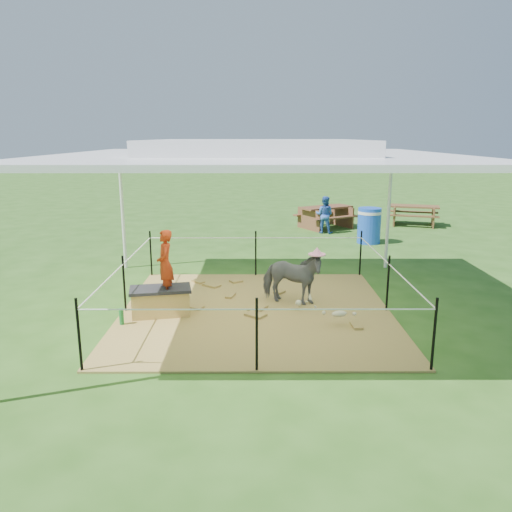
{
  "coord_description": "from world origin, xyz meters",
  "views": [
    {
      "loc": [
        -0.03,
        -8.15,
        2.96
      ],
      "look_at": [
        0.0,
        0.6,
        0.85
      ],
      "focal_mm": 35.0,
      "sensor_mm": 36.0,
      "label": 1
    }
  ],
  "objects_px": {
    "straw_bale": "(161,303)",
    "foal": "(339,312)",
    "picnic_table_far": "(414,215)",
    "woman": "(165,258)",
    "picnic_table_near": "(325,217)",
    "trash_barrel": "(369,226)",
    "pony": "(291,278)",
    "distant_person": "(324,215)",
    "green_bottle": "(121,317)"
  },
  "relations": [
    {
      "from": "pony",
      "to": "foal",
      "type": "distance_m",
      "value": 1.29
    },
    {
      "from": "woman",
      "to": "pony",
      "type": "relative_size",
      "value": 1.0
    },
    {
      "from": "straw_bale",
      "to": "trash_barrel",
      "type": "relative_size",
      "value": 0.94
    },
    {
      "from": "woman",
      "to": "trash_barrel",
      "type": "relative_size",
      "value": 1.13
    },
    {
      "from": "picnic_table_near",
      "to": "woman",
      "type": "bearing_deg",
      "value": -144.67
    },
    {
      "from": "straw_bale",
      "to": "foal",
      "type": "bearing_deg",
      "value": -9.84
    },
    {
      "from": "straw_bale",
      "to": "picnic_table_far",
      "type": "bearing_deg",
      "value": 51.62
    },
    {
      "from": "foal",
      "to": "picnic_table_near",
      "type": "height_order",
      "value": "picnic_table_near"
    },
    {
      "from": "pony",
      "to": "distant_person",
      "type": "bearing_deg",
      "value": 7.14
    },
    {
      "from": "woman",
      "to": "picnic_table_near",
      "type": "xyz_separation_m",
      "value": [
        3.81,
        8.28,
        -0.65
      ]
    },
    {
      "from": "picnic_table_far",
      "to": "straw_bale",
      "type": "bearing_deg",
      "value": -111.24
    },
    {
      "from": "straw_bale",
      "to": "foal",
      "type": "height_order",
      "value": "foal"
    },
    {
      "from": "foal",
      "to": "picnic_table_near",
      "type": "distance_m",
      "value": 8.85
    },
    {
      "from": "pony",
      "to": "woman",
      "type": "bearing_deg",
      "value": 124.44
    },
    {
      "from": "green_bottle",
      "to": "foal",
      "type": "xyz_separation_m",
      "value": [
        3.46,
        -0.05,
        0.09
      ]
    },
    {
      "from": "foal",
      "to": "trash_barrel",
      "type": "bearing_deg",
      "value": 61.16
    },
    {
      "from": "picnic_table_far",
      "to": "trash_barrel",
      "type": "bearing_deg",
      "value": -109.68
    },
    {
      "from": "foal",
      "to": "picnic_table_far",
      "type": "relative_size",
      "value": 0.49
    },
    {
      "from": "pony",
      "to": "picnic_table_far",
      "type": "relative_size",
      "value": 0.7
    },
    {
      "from": "green_bottle",
      "to": "pony",
      "type": "bearing_deg",
      "value": 19.98
    },
    {
      "from": "green_bottle",
      "to": "distant_person",
      "type": "distance_m",
      "value": 8.96
    },
    {
      "from": "green_bottle",
      "to": "picnic_table_near",
      "type": "height_order",
      "value": "picnic_table_near"
    },
    {
      "from": "green_bottle",
      "to": "distant_person",
      "type": "bearing_deg",
      "value": 61.28
    },
    {
      "from": "pony",
      "to": "picnic_table_far",
      "type": "distance_m",
      "value": 9.54
    },
    {
      "from": "woman",
      "to": "trash_barrel",
      "type": "bearing_deg",
      "value": 130.77
    },
    {
      "from": "straw_bale",
      "to": "foal",
      "type": "relative_size",
      "value": 1.2
    },
    {
      "from": "trash_barrel",
      "to": "distant_person",
      "type": "xyz_separation_m",
      "value": [
        -1.06,
        1.48,
        0.08
      ]
    },
    {
      "from": "pony",
      "to": "distant_person",
      "type": "xyz_separation_m",
      "value": [
        1.52,
        6.84,
        0.07
      ]
    },
    {
      "from": "woman",
      "to": "green_bottle",
      "type": "relative_size",
      "value": 4.32
    },
    {
      "from": "foal",
      "to": "trash_barrel",
      "type": "relative_size",
      "value": 0.78
    },
    {
      "from": "foal",
      "to": "picnic_table_near",
      "type": "relative_size",
      "value": 0.46
    },
    {
      "from": "pony",
      "to": "distant_person",
      "type": "distance_m",
      "value": 7.0
    },
    {
      "from": "trash_barrel",
      "to": "distant_person",
      "type": "distance_m",
      "value": 1.82
    },
    {
      "from": "woman",
      "to": "trash_barrel",
      "type": "xyz_separation_m",
      "value": [
        4.71,
        5.91,
        -0.51
      ]
    },
    {
      "from": "woman",
      "to": "foal",
      "type": "xyz_separation_m",
      "value": [
        2.81,
        -0.5,
        -0.76
      ]
    },
    {
      "from": "pony",
      "to": "trash_barrel",
      "type": "distance_m",
      "value": 5.95
    },
    {
      "from": "foal",
      "to": "picnic_table_far",
      "type": "distance_m",
      "value": 10.18
    },
    {
      "from": "pony",
      "to": "picnic_table_near",
      "type": "bearing_deg",
      "value": 7.38
    },
    {
      "from": "trash_barrel",
      "to": "picnic_table_near",
      "type": "relative_size",
      "value": 0.58
    },
    {
      "from": "straw_bale",
      "to": "picnic_table_far",
      "type": "xyz_separation_m",
      "value": [
        6.99,
        8.82,
        0.1
      ]
    },
    {
      "from": "distant_person",
      "to": "woman",
      "type": "bearing_deg",
      "value": 83.84
    },
    {
      "from": "trash_barrel",
      "to": "distant_person",
      "type": "height_order",
      "value": "distant_person"
    },
    {
      "from": "trash_barrel",
      "to": "picnic_table_near",
      "type": "distance_m",
      "value": 2.54
    },
    {
      "from": "woman",
      "to": "distant_person",
      "type": "relative_size",
      "value": 0.98
    },
    {
      "from": "trash_barrel",
      "to": "picnic_table_far",
      "type": "distance_m",
      "value": 3.64
    },
    {
      "from": "foal",
      "to": "picnic_table_far",
      "type": "bearing_deg",
      "value": 54.03
    },
    {
      "from": "green_bottle",
      "to": "foal",
      "type": "relative_size",
      "value": 0.33
    },
    {
      "from": "woman",
      "to": "straw_bale",
      "type": "bearing_deg",
      "value": -100.7
    },
    {
      "from": "pony",
      "to": "trash_barrel",
      "type": "bearing_deg",
      "value": -6.07
    },
    {
      "from": "woman",
      "to": "distant_person",
      "type": "xyz_separation_m",
      "value": [
        3.65,
        7.4,
        -0.43
      ]
    }
  ]
}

